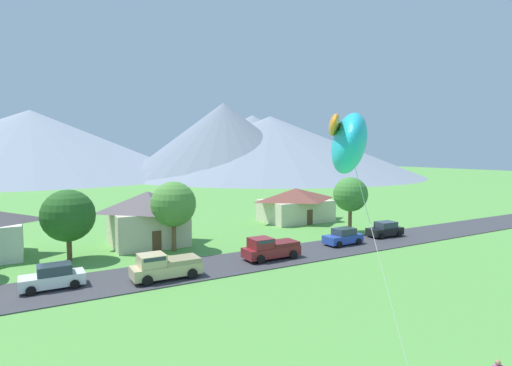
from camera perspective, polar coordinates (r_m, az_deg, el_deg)
The scene contains 16 objects.
road_strip at distance 34.26m, azimuth -8.34°, elevation -11.95°, with size 160.00×6.38×0.08m, color #38383D.
mountain_far_west_ridge at distance 192.23m, azimuth -0.51°, elevation 5.62°, with size 96.82×96.82×26.96m, color gray.
mountain_east_ridge at distance 173.32m, azimuth -29.34°, elevation 4.88°, with size 122.27×122.27×25.23m, color gray.
mountain_far_east_ridge at distance 151.14m, azimuth -4.61°, elevation 6.08°, with size 74.58×74.58×27.82m, color slate.
mountain_west_ridge at distance 163.35m, azimuth 2.03°, elevation 5.28°, with size 119.05×119.05×23.91m, color gray.
house_leftmost at distance 56.32m, azimuth 5.63°, elevation -3.00°, with size 9.70×7.13×4.60m.
house_left_center at distance 43.41m, azimuth -15.13°, elevation -4.70°, with size 7.80×7.00×5.58m.
tree_near_left at distance 48.97m, azimuth 13.27°, elevation -1.61°, with size 4.09×4.09×6.68m.
tree_left_of_center at distance 39.24m, azimuth -25.14°, elevation -4.22°, with size 4.62×4.62×6.38m.
tree_right_of_center at distance 39.72m, azimuth -11.65°, elevation -2.97°, with size 4.38×4.38×6.83m.
parked_car_white_west_end at distance 32.40m, azimuth -26.90°, elevation -11.84°, with size 4.22×2.12×1.68m.
parked_car_blue_mid_east at distance 43.02m, azimuth 12.28°, elevation -7.47°, with size 4.26×2.19×1.68m.
parked_car_black_east_end at distance 48.13m, azimuth 17.87°, elevation -6.31°, with size 4.27×2.21×1.68m.
pickup_truck_sand_west_side at distance 31.79m, azimuth -12.89°, elevation -11.41°, with size 5.21×2.34×1.99m.
pickup_truck_maroon_east_side at distance 36.53m, azimuth 2.00°, elevation -9.21°, with size 5.20×2.32×1.99m.
kite_flyer_with_kite at distance 15.35m, azimuth 12.95°, elevation 5.39°, with size 3.74×6.65×11.26m.
Camera 1 is at (-11.85, -0.42, 9.72)m, focal length 28.15 mm.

